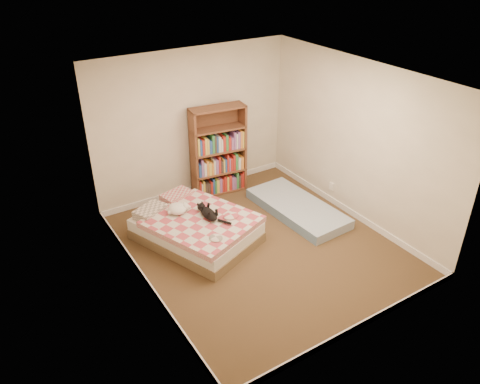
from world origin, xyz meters
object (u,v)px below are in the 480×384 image
bed (195,227)px  bookshelf (218,161)px  white_dog (178,209)px  black_cat (208,213)px  floor_mattress (297,208)px

bed → bookshelf: bookshelf is taller
bed → bookshelf: 1.57m
bed → white_dog: bearing=110.7°
bookshelf → bed: bearing=-126.0°
bed → black_cat: bearing=-61.7°
floor_mattress → white_dog: size_ratio=4.66×
bed → white_dog: size_ratio=5.33×
floor_mattress → black_cat: (-1.61, 0.09, 0.40)m
bed → bookshelf: size_ratio=1.30×
bookshelf → floor_mattress: 1.59m
floor_mattress → white_dog: (-1.93, 0.41, 0.40)m
bed → floor_mattress: size_ratio=1.14×
bookshelf → white_dog: (-1.21, -0.93, -0.09)m
floor_mattress → black_cat: 1.66m
bed → black_cat: (0.15, -0.13, 0.27)m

